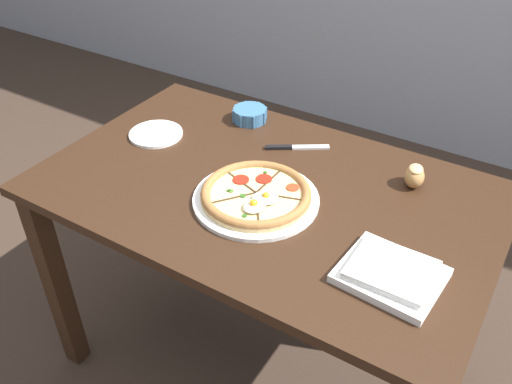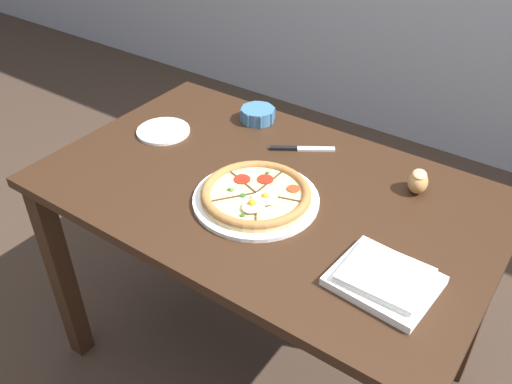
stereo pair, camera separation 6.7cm
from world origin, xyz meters
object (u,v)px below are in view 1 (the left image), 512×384
(pizza, at_px, (256,195))
(bread_piece_near, at_px, (415,176))
(ramekin_bowl, at_px, (250,114))
(knife_main, at_px, (296,147))
(side_saucer, at_px, (156,134))
(napkin_folded, at_px, (391,273))
(dining_table, at_px, (265,219))

(pizza, distance_m, bread_piece_near, 0.44)
(ramekin_bowl, relative_size, knife_main, 0.67)
(pizza, xyz_separation_m, side_saucer, (-0.45, 0.13, -0.01))
(pizza, height_order, napkin_folded, pizza)
(bread_piece_near, height_order, side_saucer, bread_piece_near)
(bread_piece_near, xyz_separation_m, side_saucer, (-0.78, -0.16, -0.03))
(napkin_folded, relative_size, side_saucer, 1.37)
(pizza, xyz_separation_m, bread_piece_near, (0.33, 0.29, 0.01))
(dining_table, xyz_separation_m, bread_piece_near, (0.34, 0.22, 0.15))
(ramekin_bowl, height_order, napkin_folded, ramekin_bowl)
(ramekin_bowl, bearing_deg, knife_main, -18.92)
(dining_table, distance_m, napkin_folded, 0.46)
(pizza, distance_m, knife_main, 0.29)
(napkin_folded, relative_size, knife_main, 1.33)
(dining_table, height_order, ramekin_bowl, ramekin_bowl)
(napkin_folded, height_order, side_saucer, napkin_folded)
(bread_piece_near, bearing_deg, pizza, -138.87)
(napkin_folded, height_order, bread_piece_near, bread_piece_near)
(napkin_folded, distance_m, side_saucer, 0.88)
(dining_table, height_order, side_saucer, side_saucer)
(dining_table, relative_size, knife_main, 7.19)
(pizza, relative_size, side_saucer, 1.99)
(napkin_folded, xyz_separation_m, bread_piece_near, (-0.07, 0.37, 0.02))
(bread_piece_near, bearing_deg, ramekin_bowl, 172.61)
(napkin_folded, bearing_deg, knife_main, 139.54)
(dining_table, height_order, bread_piece_near, bread_piece_near)
(dining_table, relative_size, bread_piece_near, 14.98)
(pizza, relative_size, bread_piece_near, 4.03)
(dining_table, distance_m, pizza, 0.15)
(ramekin_bowl, distance_m, napkin_folded, 0.79)
(bread_piece_near, distance_m, side_saucer, 0.80)
(knife_main, relative_size, side_saucer, 1.03)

